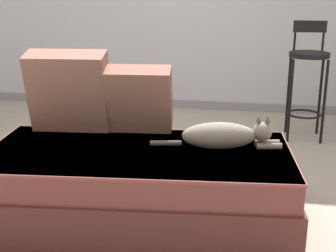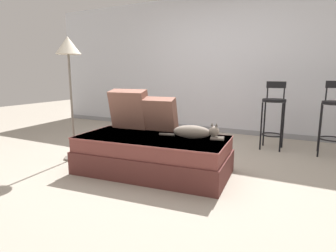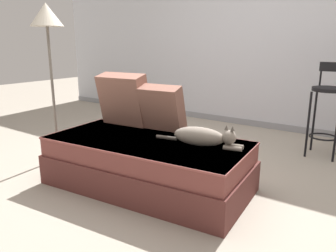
{
  "view_description": "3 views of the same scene",
  "coord_description": "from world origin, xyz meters",
  "px_view_note": "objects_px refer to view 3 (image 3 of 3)",
  "views": [
    {
      "loc": [
        0.6,
        -2.8,
        1.32
      ],
      "look_at": [
        0.15,
        -0.3,
        0.55
      ],
      "focal_mm": 50.0,
      "sensor_mm": 36.0,
      "label": 1
    },
    {
      "loc": [
        1.6,
        -3.09,
        1.14
      ],
      "look_at": [
        0.15,
        -0.3,
        0.55
      ],
      "focal_mm": 30.0,
      "sensor_mm": 36.0,
      "label": 2
    },
    {
      "loc": [
        1.68,
        -2.46,
        1.23
      ],
      "look_at": [
        0.15,
        -0.3,
        0.55
      ],
      "focal_mm": 35.0,
      "sensor_mm": 36.0,
      "label": 3
    }
  ],
  "objects_px": {
    "throw_pillow_middle": "(162,108)",
    "cat": "(203,137)",
    "bar_stool_near_window": "(328,102)",
    "couch": "(147,163)",
    "floor_lamp": "(47,30)",
    "throw_pillow_corner": "(124,99)"
  },
  "relations": [
    {
      "from": "floor_lamp",
      "to": "throw_pillow_middle",
      "type": "bearing_deg",
      "value": 16.09
    },
    {
      "from": "bar_stool_near_window",
      "to": "floor_lamp",
      "type": "xyz_separation_m",
      "value": [
        -2.3,
        -1.78,
        0.74
      ]
    },
    {
      "from": "couch",
      "to": "floor_lamp",
      "type": "relative_size",
      "value": 1.13
    },
    {
      "from": "floor_lamp",
      "to": "couch",
      "type": "bearing_deg",
      "value": 0.68
    },
    {
      "from": "couch",
      "to": "bar_stool_near_window",
      "type": "relative_size",
      "value": 1.77
    },
    {
      "from": "couch",
      "to": "bar_stool_near_window",
      "type": "xyz_separation_m",
      "value": [
        1.08,
        1.77,
        0.38
      ]
    },
    {
      "from": "cat",
      "to": "floor_lamp",
      "type": "distance_m",
      "value": 1.89
    },
    {
      "from": "throw_pillow_middle",
      "to": "throw_pillow_corner",
      "type": "bearing_deg",
      "value": -174.61
    },
    {
      "from": "throw_pillow_corner",
      "to": "throw_pillow_middle",
      "type": "height_order",
      "value": "throw_pillow_corner"
    },
    {
      "from": "throw_pillow_middle",
      "to": "cat",
      "type": "bearing_deg",
      "value": -19.71
    },
    {
      "from": "couch",
      "to": "floor_lamp",
      "type": "distance_m",
      "value": 1.66
    },
    {
      "from": "couch",
      "to": "bar_stool_near_window",
      "type": "bearing_deg",
      "value": 58.58
    },
    {
      "from": "throw_pillow_middle",
      "to": "cat",
      "type": "xyz_separation_m",
      "value": [
        0.54,
        -0.19,
        -0.14
      ]
    },
    {
      "from": "couch",
      "to": "cat",
      "type": "relative_size",
      "value": 2.42
    },
    {
      "from": "cat",
      "to": "floor_lamp",
      "type": "bearing_deg",
      "value": -175.4
    },
    {
      "from": "throw_pillow_middle",
      "to": "bar_stool_near_window",
      "type": "xyz_separation_m",
      "value": [
        1.15,
        1.45,
        -0.04
      ]
    },
    {
      "from": "bar_stool_near_window",
      "to": "couch",
      "type": "bearing_deg",
      "value": -121.42
    },
    {
      "from": "couch",
      "to": "floor_lamp",
      "type": "bearing_deg",
      "value": -179.32
    },
    {
      "from": "throw_pillow_corner",
      "to": "bar_stool_near_window",
      "type": "xyz_separation_m",
      "value": [
        1.58,
        1.49,
        -0.08
      ]
    },
    {
      "from": "throw_pillow_corner",
      "to": "floor_lamp",
      "type": "bearing_deg",
      "value": -157.93
    },
    {
      "from": "couch",
      "to": "cat",
      "type": "bearing_deg",
      "value": 14.48
    },
    {
      "from": "throw_pillow_middle",
      "to": "cat",
      "type": "height_order",
      "value": "throw_pillow_middle"
    }
  ]
}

